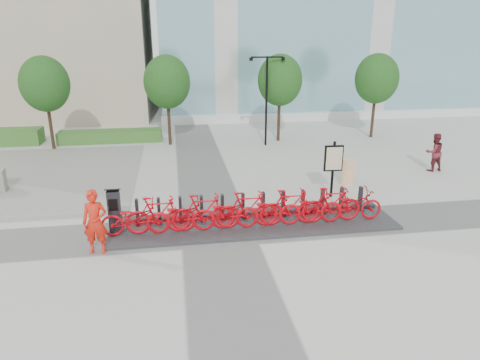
{
  "coord_description": "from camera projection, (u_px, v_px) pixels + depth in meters",
  "views": [
    {
      "loc": [
        -1.24,
        -12.76,
        6.13
      ],
      "look_at": [
        1.0,
        1.5,
        1.2
      ],
      "focal_mm": 32.0,
      "sensor_mm": 36.0,
      "label": 1
    }
  ],
  "objects": [
    {
      "name": "bike_2",
      "position": [
        181.0,
        215.0,
        13.67
      ],
      "size": [
        2.12,
        0.74,
        1.12
      ],
      "primitive_type": "imported",
      "rotation": [
        0.0,
        0.0,
        1.57
      ],
      "color": "red",
      "rests_on": "dock_pad"
    },
    {
      "name": "tree_0",
      "position": [
        45.0,
        84.0,
        22.98
      ],
      "size": [
        2.6,
        2.6,
        5.1
      ],
      "color": "#3B281D",
      "rests_on": "ground"
    },
    {
      "name": "bike_5",
      "position": [
        247.0,
        210.0,
        13.97
      ],
      "size": [
        2.06,
        0.58,
        1.24
      ],
      "primitive_type": "imported",
      "rotation": [
        0.0,
        0.0,
        1.57
      ],
      "color": "red",
      "rests_on": "dock_pad"
    },
    {
      "name": "bike_9",
      "position": [
        331.0,
        204.0,
        14.39
      ],
      "size": [
        2.06,
        0.58,
        1.24
      ],
      "primitive_type": "imported",
      "rotation": [
        0.0,
        0.0,
        1.57
      ],
      "color": "red",
      "rests_on": "dock_pad"
    },
    {
      "name": "dock_pad",
      "position": [
        254.0,
        223.0,
        14.55
      ],
      "size": [
        9.6,
        2.4,
        0.08
      ],
      "primitive_type": "cube",
      "color": "#343436",
      "rests_on": "ground"
    },
    {
      "name": "tree_3",
      "position": [
        377.0,
        79.0,
        25.77
      ],
      "size": [
        2.6,
        2.6,
        5.1
      ],
      "color": "#3B281D",
      "rests_on": "ground"
    },
    {
      "name": "bike_0",
      "position": [
        135.0,
        218.0,
        13.46
      ],
      "size": [
        2.12,
        0.74,
        1.12
      ],
      "primitive_type": "imported",
      "rotation": [
        0.0,
        0.0,
        1.57
      ],
      "color": "red",
      "rests_on": "dock_pad"
    },
    {
      "name": "kiosk",
      "position": [
        114.0,
        210.0,
        13.68
      ],
      "size": [
        0.47,
        0.39,
        1.5
      ],
      "rotation": [
        0.0,
        0.0,
        0.02
      ],
      "color": "black",
      "rests_on": "dock_pad"
    },
    {
      "name": "hedge_b",
      "position": [
        111.0,
        136.0,
        25.59
      ],
      "size": [
        6.0,
        1.2,
        0.7
      ],
      "primitive_type": "cube",
      "color": "#3B712D",
      "rests_on": "ground"
    },
    {
      "name": "tree_2",
      "position": [
        280.0,
        80.0,
        24.89
      ],
      "size": [
        2.6,
        2.6,
        5.1
      ],
      "color": "#3B281D",
      "rests_on": "ground"
    },
    {
      "name": "bike_4",
      "position": [
        226.0,
        213.0,
        13.88
      ],
      "size": [
        2.12,
        0.74,
        1.12
      ],
      "primitive_type": "imported",
      "rotation": [
        0.0,
        0.0,
        1.57
      ],
      "color": "red",
      "rests_on": "dock_pad"
    },
    {
      "name": "map_sign",
      "position": [
        333.0,
        161.0,
        16.56
      ],
      "size": [
        0.74,
        0.14,
        2.25
      ],
      "rotation": [
        0.0,
        0.0,
        -0.03
      ],
      "color": "black",
      "rests_on": "ground"
    },
    {
      "name": "bike_6",
      "position": [
        269.0,
        210.0,
        14.09
      ],
      "size": [
        2.12,
        0.74,
        1.12
      ],
      "primitive_type": "imported",
      "rotation": [
        0.0,
        0.0,
        1.57
      ],
      "color": "red",
      "rests_on": "dock_pad"
    },
    {
      "name": "streetlamp",
      "position": [
        267.0,
        91.0,
        23.95
      ],
      "size": [
        2.0,
        0.2,
        5.0
      ],
      "color": "black",
      "rests_on": "ground"
    },
    {
      "name": "bike_7",
      "position": [
        290.0,
        207.0,
        14.18
      ],
      "size": [
        2.06,
        0.58,
        1.24
      ],
      "primitive_type": "imported",
      "rotation": [
        0.0,
        0.0,
        1.57
      ],
      "color": "red",
      "rests_on": "dock_pad"
    },
    {
      "name": "bike_8",
      "position": [
        311.0,
        207.0,
        14.3
      ],
      "size": [
        2.12,
        0.74,
        1.12
      ],
      "primitive_type": "imported",
      "rotation": [
        0.0,
        0.0,
        1.57
      ],
      "color": "red",
      "rests_on": "dock_pad"
    },
    {
      "name": "dock_rail_posts",
      "position": [
        253.0,
        205.0,
        14.85
      ],
      "size": [
        8.02,
        0.5,
        0.85
      ],
      "primitive_type": null,
      "color": "black",
      "rests_on": "dock_pad"
    },
    {
      "name": "ground",
      "position": [
        217.0,
        230.0,
        14.09
      ],
      "size": [
        120.0,
        120.0,
        0.0
      ],
      "primitive_type": "plane",
      "color": "beige"
    },
    {
      "name": "bike_1",
      "position": [
        158.0,
        215.0,
        13.55
      ],
      "size": [
        2.06,
        0.58,
        1.24
      ],
      "primitive_type": "imported",
      "rotation": [
        0.0,
        0.0,
        1.57
      ],
      "color": "red",
      "rests_on": "dock_pad"
    },
    {
      "name": "construction_barrel",
      "position": [
        348.0,
        172.0,
        18.29
      ],
      "size": [
        0.57,
        0.57,
        1.09
      ],
      "primitive_type": "cylinder",
      "rotation": [
        0.0,
        0.0,
        -0.01
      ],
      "color": "orange",
      "rests_on": "ground"
    },
    {
      "name": "bike_3",
      "position": [
        203.0,
        212.0,
        13.76
      ],
      "size": [
        2.06,
        0.58,
        1.24
      ],
      "primitive_type": "imported",
      "rotation": [
        0.0,
        0.0,
        1.57
      ],
      "color": "red",
      "rests_on": "dock_pad"
    },
    {
      "name": "tree_1",
      "position": [
        167.0,
        82.0,
        23.93
      ],
      "size": [
        2.6,
        2.6,
        5.1
      ],
      "color": "#3B281D",
      "rests_on": "ground"
    },
    {
      "name": "worker_red",
      "position": [
        95.0,
        222.0,
        12.39
      ],
      "size": [
        0.73,
        0.5,
        1.94
      ],
      "primitive_type": "imported",
      "rotation": [
        0.0,
        0.0,
        -0.05
      ],
      "color": "red",
      "rests_on": "ground"
    },
    {
      "name": "bike_10",
      "position": [
        352.0,
        205.0,
        14.52
      ],
      "size": [
        2.12,
        0.74,
        1.12
      ],
      "primitive_type": "imported",
      "rotation": [
        0.0,
        0.0,
        1.57
      ],
      "color": "red",
      "rests_on": "dock_pad"
    },
    {
      "name": "pedestrian",
      "position": [
        434.0,
        152.0,
        20.0
      ],
      "size": [
        0.91,
        0.73,
        1.8
      ],
      "primitive_type": "imported",
      "rotation": [
        0.0,
        0.0,
        3.2
      ],
      "color": "maroon",
      "rests_on": "ground"
    }
  ]
}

